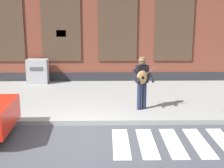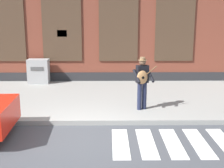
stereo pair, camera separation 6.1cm
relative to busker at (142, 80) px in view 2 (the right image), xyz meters
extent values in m
plane|color=#424449|center=(-1.91, -2.07, -1.14)|extent=(160.00, 160.00, 0.00)
cube|color=gray|center=(-1.91, 1.67, -1.06)|extent=(28.00, 5.51, 0.15)
cube|color=brown|center=(-1.91, 6.43, 2.49)|extent=(28.00, 4.00, 7.26)
cube|color=#28282B|center=(-1.91, 4.41, -0.87)|extent=(28.00, 0.04, 0.55)
cube|color=#473323|center=(-5.73, 4.40, 1.41)|extent=(1.76, 0.06, 2.92)
cube|color=black|center=(-5.73, 4.39, 1.41)|extent=(1.64, 0.03, 2.80)
cube|color=#473323|center=(-3.18, 4.40, 1.41)|extent=(1.76, 0.06, 2.92)
cube|color=black|center=(-3.18, 4.39, 1.41)|extent=(1.64, 0.03, 2.80)
cube|color=#473323|center=(-0.64, 4.40, 1.41)|extent=(1.76, 0.06, 2.92)
cube|color=black|center=(-0.64, 4.39, 1.41)|extent=(1.64, 0.03, 2.80)
cube|color=#473323|center=(1.90, 4.40, 1.41)|extent=(1.76, 0.06, 2.92)
cube|color=black|center=(1.90, 4.39, 1.41)|extent=(1.64, 0.03, 2.80)
cube|color=yellow|center=(-3.18, 4.38, 1.21)|extent=(0.44, 0.02, 0.30)
cube|color=silver|center=(-0.79, -2.38, -1.13)|extent=(0.42, 1.90, 0.01)
cube|color=silver|center=(-0.12, -2.38, -1.13)|extent=(0.42, 1.90, 0.01)
cube|color=silver|center=(0.55, -2.38, -1.13)|extent=(0.42, 1.90, 0.01)
cube|color=silver|center=(1.22, -2.38, -1.13)|extent=(0.42, 1.90, 0.01)
cube|color=silver|center=(-3.67, -1.53, -0.40)|extent=(0.07, 0.24, 0.12)
cube|color=silver|center=(-3.62, -2.67, -0.40)|extent=(0.07, 0.24, 0.12)
cylinder|color=#1E233D|center=(0.08, 0.07, -0.54)|extent=(0.15, 0.15, 0.90)
cylinder|color=#1E233D|center=(-0.08, -0.01, -0.54)|extent=(0.15, 0.15, 0.90)
cube|color=black|center=(0.00, 0.04, 0.19)|extent=(0.43, 0.33, 0.57)
sphere|color=brown|center=(0.00, 0.04, 0.58)|extent=(0.22, 0.22, 0.22)
cylinder|color=olive|center=(0.00, 0.04, 0.64)|extent=(0.28, 0.28, 0.02)
cylinder|color=olive|center=(0.00, 0.04, 0.69)|extent=(0.18, 0.18, 0.09)
cylinder|color=black|center=(0.26, 0.02, 0.15)|extent=(0.24, 0.51, 0.39)
cylinder|color=black|center=(-0.20, -0.13, 0.15)|extent=(0.24, 0.51, 0.39)
ellipsoid|color=#B77F4C|center=(-0.02, -0.16, 0.12)|extent=(0.38, 0.23, 0.44)
cylinder|color=black|center=(0.00, -0.21, 0.12)|extent=(0.09, 0.04, 0.09)
cylinder|color=brown|center=(0.23, -0.10, 0.30)|extent=(0.46, 0.18, 0.34)
cube|color=#9E9E9E|center=(-4.24, 3.98, -0.45)|extent=(0.93, 0.54, 1.08)
cube|color=#4C4C4C|center=(-4.24, 3.70, -0.28)|extent=(0.56, 0.02, 0.16)
camera|label=1|loc=(-1.15, -9.81, 2.13)|focal=50.00mm
camera|label=2|loc=(-1.09, -9.81, 2.13)|focal=50.00mm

